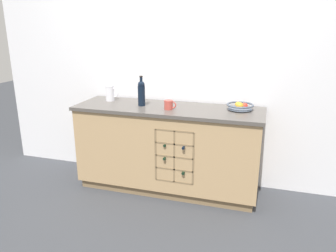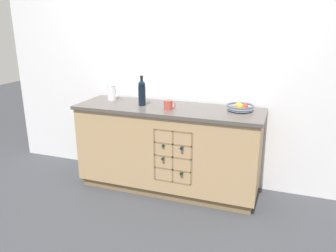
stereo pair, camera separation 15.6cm
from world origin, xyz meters
name	(u,v)px [view 1 (the left image)]	position (x,y,z in m)	size (l,w,h in m)	color
ground_plane	(168,188)	(0.00, 0.00, 0.00)	(14.00, 14.00, 0.00)	#383A3F
back_wall	(177,68)	(0.00, 0.35, 1.27)	(4.40, 0.06, 2.55)	white
kitchen_island	(168,148)	(0.00, 0.00, 0.47)	(1.95, 0.62, 0.92)	olive
fruit_bowl	(240,106)	(0.72, 0.10, 0.96)	(0.27, 0.27, 0.08)	#4C5666
white_pitcher	(110,93)	(-0.70, 0.11, 1.01)	(0.15, 0.10, 0.17)	white
ceramic_mug	(169,105)	(0.03, -0.08, 0.97)	(0.12, 0.09, 0.09)	#B7473D
standing_wine_bottle	(141,93)	(-0.28, -0.01, 1.06)	(0.08, 0.08, 0.31)	black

